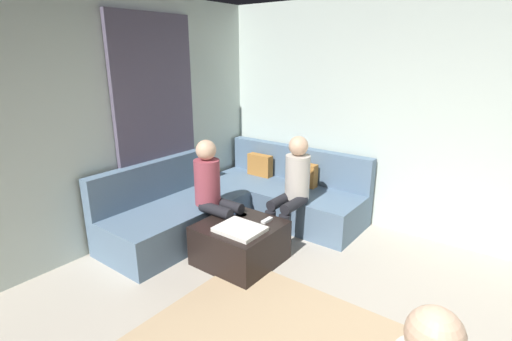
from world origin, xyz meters
TOP-DOWN VIEW (x-y plane):
  - wall_back at (0.00, 2.94)m, footprint 6.00×0.12m
  - wall_left at (-2.94, 0.00)m, footprint 0.12×6.00m
  - curtain_panel at (-2.84, 1.30)m, footprint 0.06×1.10m
  - sectional_couch at (-2.08, 1.88)m, footprint 2.10×2.55m
  - ottoman at (-1.49, 1.18)m, footprint 0.76×0.76m
  - folded_blanket at (-1.39, 1.06)m, footprint 0.44×0.36m
  - coffee_mug at (-1.71, 1.36)m, footprint 0.08×0.08m
  - game_remote at (-1.31, 1.40)m, footprint 0.05×0.15m
  - person_on_couch_back at (-1.34, 1.93)m, footprint 0.30×0.60m
  - person_on_couch_side at (-1.93, 1.28)m, footprint 0.60×0.30m

SIDE VIEW (x-z plane):
  - ottoman at x=-1.49m, z-range 0.00..0.42m
  - sectional_couch at x=-2.08m, z-range -0.15..0.72m
  - game_remote at x=-1.31m, z-range 0.42..0.44m
  - folded_blanket at x=-1.39m, z-range 0.42..0.46m
  - coffee_mug at x=-1.71m, z-range 0.42..0.52m
  - person_on_couch_back at x=-1.34m, z-range 0.06..1.26m
  - person_on_couch_side at x=-1.93m, z-range 0.06..1.26m
  - curtain_panel at x=-2.84m, z-range 0.00..2.50m
  - wall_back at x=0.00m, z-range 0.00..2.70m
  - wall_left at x=-2.94m, z-range 0.00..2.70m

